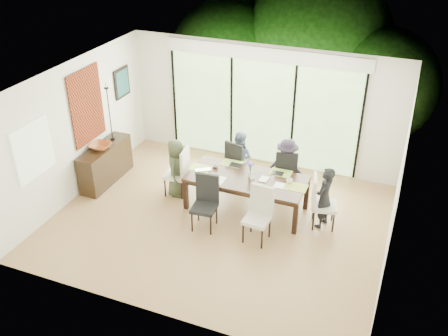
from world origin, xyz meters
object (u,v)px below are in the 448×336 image
at_px(person_right_end, 324,198).
at_px(laptop, 203,171).
at_px(sideboard, 106,164).
at_px(cup_b, 253,179).
at_px(person_left_end, 176,168).
at_px(bowl, 100,146).
at_px(vase, 250,174).
at_px(table_top, 247,179).
at_px(chair_far_right, 286,170).
at_px(cup_a, 215,165).
at_px(person_far_right, 286,167).
at_px(chair_far_left, 240,162).
at_px(chair_right_end, 325,202).
at_px(chair_near_right, 257,216).
at_px(person_far_left, 239,158).
at_px(chair_near_left, 204,204).
at_px(chair_left_end, 176,171).
at_px(cup_c, 289,181).

height_order(person_right_end, laptop, person_right_end).
bearing_deg(laptop, sideboard, 148.33).
bearing_deg(person_right_end, cup_b, -71.13).
relative_size(person_left_end, bowl, 2.80).
distance_m(vase, cup_b, 0.18).
distance_m(table_top, cup_b, 0.19).
height_order(laptop, sideboard, sideboard).
height_order(chair_far_right, cup_a, chair_far_right).
distance_m(cup_a, sideboard, 2.43).
xyz_separation_m(person_far_right, cup_a, (-1.25, -0.68, 0.14)).
height_order(chair_far_left, person_right_end, person_right_end).
height_order(table_top, chair_right_end, chair_right_end).
height_order(chair_far_right, person_far_right, person_far_right).
relative_size(chair_near_right, sideboard, 0.71).
xyz_separation_m(chair_far_left, cup_b, (0.60, -0.95, 0.23)).
height_order(laptop, cup_b, cup_b).
xyz_separation_m(vase, laptop, (-0.90, -0.15, -0.04)).
xyz_separation_m(chair_near_right, person_right_end, (0.98, 0.87, 0.09)).
distance_m(person_left_end, bowl, 1.65).
xyz_separation_m(chair_near_right, laptop, (-1.35, 0.77, 0.20)).
bearing_deg(table_top, person_far_left, 118.47).
xyz_separation_m(chair_far_right, sideboard, (-3.64, -0.95, -0.11)).
distance_m(chair_far_right, person_far_right, 0.09).
height_order(chair_near_left, sideboard, chair_near_left).
xyz_separation_m(chair_far_left, person_far_left, (0.00, -0.02, 0.09)).
xyz_separation_m(chair_left_end, person_left_end, (0.02, 0.00, 0.09)).
relative_size(cup_b, bowl, 0.22).
xyz_separation_m(table_top, chair_left_end, (-1.50, 0.00, -0.16)).
bearing_deg(cup_b, person_far_right, 66.73).
relative_size(chair_right_end, person_far_left, 0.85).
distance_m(chair_far_left, person_far_left, 0.09).
xyz_separation_m(cup_c, bowl, (-3.89, -0.30, 0.12)).
bearing_deg(bowl, chair_left_end, 7.00).
distance_m(person_right_end, sideboard, 4.58).
bearing_deg(chair_far_left, chair_left_end, 54.81).
xyz_separation_m(chair_left_end, chair_far_right, (2.05, 0.85, 0.00)).
bearing_deg(sideboard, table_top, 1.77).
bearing_deg(chair_right_end, chair_far_right, 35.26).
bearing_deg(chair_far_left, chair_near_left, 104.15).
xyz_separation_m(chair_near_right, vase, (-0.45, 0.92, 0.24)).
bearing_deg(chair_far_left, cup_a, 86.17).
distance_m(person_left_end, vase, 1.54).
relative_size(chair_left_end, cup_a, 8.87).
bearing_deg(laptop, person_far_right, 2.04).
distance_m(chair_far_left, person_far_right, 1.00).
xyz_separation_m(chair_right_end, chair_near_left, (-2.00, -0.87, 0.00)).
relative_size(table_top, bowl, 5.21).
distance_m(chair_left_end, cup_c, 2.31).
distance_m(chair_right_end, vase, 1.47).
xyz_separation_m(chair_near_left, person_left_end, (-0.98, 0.87, 0.09)).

